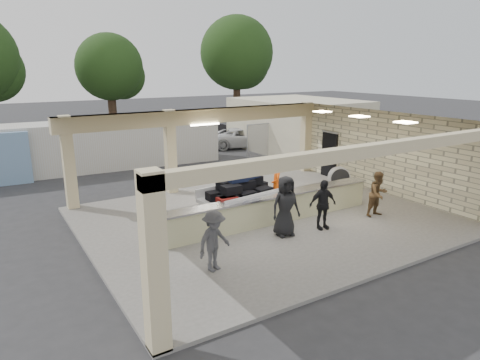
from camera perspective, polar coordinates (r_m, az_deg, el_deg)
ground at (r=15.12m, az=3.35°, el=-5.40°), size 120.00×120.00×0.00m
pavilion at (r=15.35m, az=2.66°, el=0.20°), size 12.01×10.00×3.55m
baggage_counter at (r=14.54m, az=4.52°, el=-3.81°), size 8.20×0.58×0.98m
luggage_cart at (r=14.87m, az=0.20°, el=-1.77°), size 2.98×2.06×1.62m
drum_fan at (r=18.73m, az=13.06°, el=0.30°), size 0.95×0.65×1.01m
baggage_handler at (r=16.23m, az=4.87°, el=-0.61°), size 0.57×0.68×1.63m
passenger_a at (r=15.78m, az=17.95°, el=-1.78°), size 0.79×0.37×1.61m
passenger_b at (r=14.08m, az=10.97°, el=-3.23°), size 1.01×0.51×1.65m
passenger_c at (r=11.08m, az=-3.47°, el=-8.12°), size 1.11×0.67×1.62m
passenger_d at (r=13.33m, az=6.08°, el=-3.47°), size 0.98×0.50×1.91m
car_white_a at (r=28.59m, az=0.45°, el=5.66°), size 4.93×3.28×1.29m
car_white_b at (r=33.45m, az=7.22°, el=6.98°), size 4.61×2.41×1.39m
car_dark at (r=31.49m, az=-3.19°, el=6.50°), size 3.98×1.68×1.30m
container_white at (r=23.76m, az=-16.93°, el=4.61°), size 11.70×2.92×2.51m
fence at (r=28.44m, az=11.27°, el=6.16°), size 12.06×0.06×2.03m
tree_mid at (r=39.18m, az=-16.60°, el=13.91°), size 6.00×5.60×8.00m
tree_right at (r=43.10m, az=-0.17°, el=16.21°), size 7.20×7.00×10.00m
adjacent_building at (r=28.14m, az=7.67°, el=7.35°), size 6.00×8.00×3.20m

